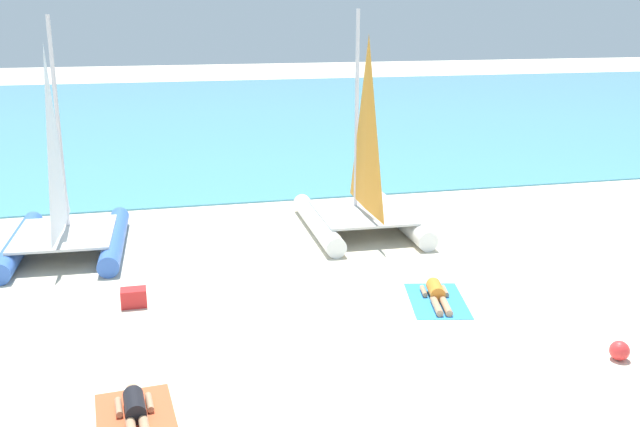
# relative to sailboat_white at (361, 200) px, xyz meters

# --- Properties ---
(ground_plane) EXTENTS (120.00, 120.00, 0.00)m
(ground_plane) POSITION_rel_sailboat_white_xyz_m (-1.66, 3.05, -0.85)
(ground_plane) COLOR beige
(ocean_water) EXTENTS (120.00, 40.00, 0.05)m
(ocean_water) POSITION_rel_sailboat_white_xyz_m (-1.66, 23.56, -0.83)
(ocean_water) COLOR #4C9EB7
(ocean_water) RESTS_ON ground
(sailboat_white) EXTENTS (2.92, 4.46, 5.72)m
(sailboat_white) POSITION_rel_sailboat_white_xyz_m (0.00, 0.00, 0.00)
(sailboat_white) COLOR white
(sailboat_white) RESTS_ON ground
(sailboat_blue) EXTENTS (2.90, 4.39, 5.58)m
(sailboat_blue) POSITION_rel_sailboat_white_xyz_m (-7.44, -0.05, -0.02)
(sailboat_blue) COLOR blue
(sailboat_blue) RESTS_ON ground
(towel_left) EXTENTS (1.24, 1.98, 0.01)m
(towel_left) POSITION_rel_sailboat_white_xyz_m (-5.83, -8.16, -0.85)
(towel_left) COLOR #EA5933
(towel_left) RESTS_ON ground
(sunbather_left) EXTENTS (0.57, 1.57, 0.30)m
(sunbather_left) POSITION_rel_sailboat_white_xyz_m (-5.83, -8.09, -0.72)
(sunbather_left) COLOR black
(sunbather_left) RESTS_ON towel_left
(towel_right) EXTENTS (1.49, 2.10, 0.01)m
(towel_right) POSITION_rel_sailboat_white_xyz_m (0.10, -5.01, -0.85)
(towel_right) COLOR #338CD8
(towel_right) RESTS_ON ground
(sunbather_right) EXTENTS (0.73, 1.56, 0.30)m
(sunbather_right) POSITION_rel_sailboat_white_xyz_m (0.11, -4.94, -0.72)
(sunbather_right) COLOR orange
(sunbather_right) RESTS_ON towel_right
(beach_ball) EXTENTS (0.33, 0.33, 0.33)m
(beach_ball) POSITION_rel_sailboat_white_xyz_m (2.06, -8.13, -0.68)
(beach_ball) COLOR red
(beach_ball) RESTS_ON ground
(cooler_box) EXTENTS (0.50, 0.36, 0.36)m
(cooler_box) POSITION_rel_sailboat_white_xyz_m (-5.86, -3.81, -0.67)
(cooler_box) COLOR red
(cooler_box) RESTS_ON ground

